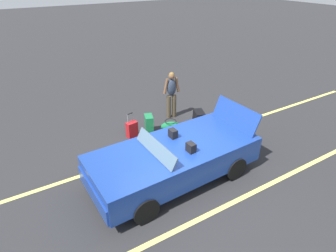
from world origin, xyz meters
TOP-DOWN VIEW (x-y plane):
  - ground_plane at (0.00, 0.00)m, footprint 80.00×80.00m
  - lot_line_near at (0.00, -1.28)m, footprint 18.00×0.12m
  - lot_line_mid at (0.00, 1.42)m, footprint 18.00×0.12m
  - convertible_car at (0.20, 0.01)m, footprint 4.23×1.95m
  - suitcase_large_black at (-1.87, -1.52)m, footprint 0.43×0.55m
  - suitcase_medium_bright at (-0.48, -2.28)m, footprint 0.36×0.46m
  - suitcase_small_carryon at (0.07, -2.37)m, footprint 0.37×0.26m
  - duffel_bag at (-1.17, -2.09)m, footprint 0.71×0.52m
  - traveler_person at (-1.68, -2.88)m, footprint 0.61×0.27m

SIDE VIEW (x-z plane):
  - ground_plane at x=0.00m, z-range 0.00..0.00m
  - lot_line_near at x=0.00m, z-range 0.00..0.00m
  - lot_line_mid at x=0.00m, z-range 0.00..0.00m
  - duffel_bag at x=-1.17m, z-range -0.01..0.33m
  - suitcase_small_carryon at x=0.07m, z-range -0.14..0.65m
  - suitcase_medium_bright at x=-0.48m, z-range 0.00..0.62m
  - suitcase_large_black at x=-1.87m, z-range 0.00..0.74m
  - convertible_car at x=0.20m, z-range -0.17..1.35m
  - traveler_person at x=-1.68m, z-range 0.10..1.76m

